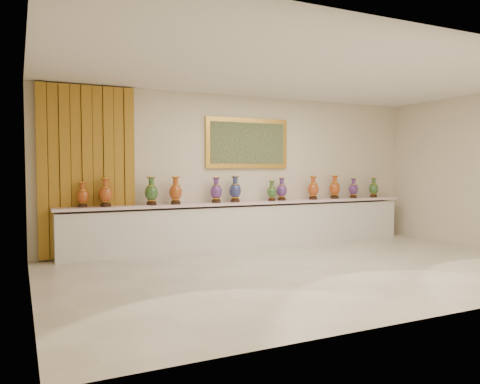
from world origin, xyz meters
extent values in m
plane|color=beige|center=(0.00, 0.00, 0.00)|extent=(8.00, 8.00, 0.00)
plane|color=beige|center=(0.00, 2.50, 1.50)|extent=(8.00, 0.00, 8.00)
plane|color=beige|center=(-4.00, 0.00, 1.50)|extent=(0.00, 5.00, 5.00)
plane|color=white|center=(0.00, 0.00, 3.00)|extent=(8.00, 8.00, 0.00)
cube|color=#B68F27|center=(-3.03, 2.44, 1.50)|extent=(1.64, 0.14, 2.95)
cube|color=gold|center=(0.07, 2.46, 2.06)|extent=(1.80, 0.06, 1.00)
cube|color=black|center=(0.07, 2.42, 2.06)|extent=(1.62, 0.02, 0.82)
cube|color=white|center=(0.00, 2.27, 0.41)|extent=(7.20, 0.42, 0.81)
cube|color=silver|center=(0.00, 2.25, 0.88)|extent=(7.28, 0.48, 0.05)
cylinder|color=#311B0D|center=(-3.13, 2.28, 0.92)|extent=(0.15, 0.15, 0.04)
cone|color=gold|center=(-3.13, 2.28, 0.97)|extent=(0.13, 0.13, 0.03)
ellipsoid|color=maroon|center=(-3.13, 2.28, 1.09)|extent=(0.21, 0.21, 0.25)
cylinder|color=gold|center=(-3.13, 2.28, 1.19)|extent=(0.14, 0.14, 0.01)
cylinder|color=maroon|center=(-3.13, 2.28, 1.25)|extent=(0.08, 0.08, 0.09)
cone|color=maroon|center=(-3.13, 2.28, 1.31)|extent=(0.14, 0.14, 0.03)
cylinder|color=gold|center=(-3.13, 2.28, 1.33)|extent=(0.14, 0.14, 0.01)
cylinder|color=#311B0D|center=(-2.76, 2.23, 0.92)|extent=(0.17, 0.17, 0.05)
cone|color=gold|center=(-2.76, 2.23, 0.98)|extent=(0.15, 0.15, 0.03)
ellipsoid|color=maroon|center=(-2.76, 2.23, 1.12)|extent=(0.29, 0.29, 0.29)
cylinder|color=gold|center=(-2.76, 2.23, 1.24)|extent=(0.16, 0.16, 0.01)
cylinder|color=maroon|center=(-2.76, 2.23, 1.30)|extent=(0.09, 0.09, 0.10)
cone|color=maroon|center=(-2.76, 2.23, 1.37)|extent=(0.16, 0.16, 0.04)
cylinder|color=gold|center=(-2.76, 2.23, 1.39)|extent=(0.16, 0.16, 0.01)
cylinder|color=#311B0D|center=(-1.97, 2.22, 0.93)|extent=(0.18, 0.18, 0.05)
cone|color=gold|center=(-1.97, 2.22, 0.98)|extent=(0.16, 0.16, 0.03)
ellipsoid|color=black|center=(-1.97, 2.22, 1.12)|extent=(0.27, 0.27, 0.30)
cylinder|color=gold|center=(-1.97, 2.22, 1.25)|extent=(0.16, 0.16, 0.01)
cylinder|color=black|center=(-1.97, 2.22, 1.31)|extent=(0.09, 0.09, 0.11)
cone|color=black|center=(-1.97, 2.22, 1.39)|extent=(0.16, 0.16, 0.04)
cylinder|color=gold|center=(-1.97, 2.22, 1.41)|extent=(0.17, 0.17, 0.01)
cylinder|color=#311B0D|center=(-1.51, 2.23, 0.93)|extent=(0.18, 0.18, 0.05)
cone|color=gold|center=(-1.51, 2.23, 0.98)|extent=(0.16, 0.16, 0.03)
ellipsoid|color=maroon|center=(-1.51, 2.23, 1.12)|extent=(0.25, 0.25, 0.29)
cylinder|color=gold|center=(-1.51, 2.23, 1.25)|extent=(0.16, 0.16, 0.01)
cylinder|color=maroon|center=(-1.51, 2.23, 1.31)|extent=(0.09, 0.09, 0.11)
cone|color=maroon|center=(-1.51, 2.23, 1.38)|extent=(0.16, 0.16, 0.04)
cylinder|color=gold|center=(-1.51, 2.23, 1.40)|extent=(0.17, 0.17, 0.01)
cylinder|color=#311B0D|center=(-0.70, 2.26, 0.92)|extent=(0.17, 0.17, 0.05)
cone|color=gold|center=(-0.70, 2.26, 0.98)|extent=(0.15, 0.15, 0.03)
ellipsoid|color=#281154|center=(-0.70, 2.26, 1.11)|extent=(0.30, 0.30, 0.28)
cylinder|color=gold|center=(-0.70, 2.26, 1.23)|extent=(0.16, 0.16, 0.01)
cylinder|color=#281154|center=(-0.70, 2.26, 1.29)|extent=(0.09, 0.09, 0.10)
cone|color=#281154|center=(-0.70, 2.26, 1.36)|extent=(0.16, 0.16, 0.04)
cylinder|color=gold|center=(-0.70, 2.26, 1.38)|extent=(0.16, 0.16, 0.01)
cylinder|color=#311B0D|center=(-0.29, 2.26, 0.93)|extent=(0.18, 0.18, 0.05)
cone|color=gold|center=(-0.29, 2.26, 0.98)|extent=(0.16, 0.16, 0.03)
ellipsoid|color=#0F163E|center=(-0.29, 2.26, 1.12)|extent=(0.26, 0.26, 0.30)
cylinder|color=gold|center=(-0.29, 2.26, 1.25)|extent=(0.16, 0.16, 0.01)
cylinder|color=#0F163E|center=(-0.29, 2.26, 1.31)|extent=(0.09, 0.09, 0.11)
cone|color=#0F163E|center=(-0.29, 2.26, 1.38)|extent=(0.16, 0.16, 0.04)
cylinder|color=gold|center=(-0.29, 2.26, 1.40)|extent=(0.17, 0.17, 0.01)
cylinder|color=#311B0D|center=(0.50, 2.22, 0.92)|extent=(0.14, 0.14, 0.04)
cone|color=gold|center=(0.50, 2.22, 0.97)|extent=(0.13, 0.13, 0.03)
ellipsoid|color=black|center=(0.50, 2.22, 1.08)|extent=(0.25, 0.25, 0.24)
cylinder|color=gold|center=(0.50, 2.22, 1.18)|extent=(0.13, 0.13, 0.01)
cylinder|color=black|center=(0.50, 2.22, 1.23)|extent=(0.08, 0.08, 0.09)
cone|color=black|center=(0.50, 2.22, 1.29)|extent=(0.13, 0.13, 0.03)
cylinder|color=gold|center=(0.50, 2.22, 1.31)|extent=(0.13, 0.13, 0.01)
cylinder|color=#311B0D|center=(0.75, 2.25, 0.92)|extent=(0.16, 0.16, 0.05)
cone|color=gold|center=(0.75, 2.25, 0.97)|extent=(0.14, 0.14, 0.03)
ellipsoid|color=#281154|center=(0.75, 2.25, 1.10)|extent=(0.26, 0.26, 0.27)
cylinder|color=gold|center=(0.75, 2.25, 1.22)|extent=(0.15, 0.15, 0.01)
cylinder|color=#281154|center=(0.75, 2.25, 1.28)|extent=(0.09, 0.09, 0.10)
cone|color=#281154|center=(0.75, 2.25, 1.34)|extent=(0.15, 0.15, 0.04)
cylinder|color=gold|center=(0.75, 2.25, 1.36)|extent=(0.15, 0.15, 0.01)
cylinder|color=#311B0D|center=(1.49, 2.21, 0.92)|extent=(0.17, 0.17, 0.05)
cone|color=gold|center=(1.49, 2.21, 0.98)|extent=(0.15, 0.15, 0.03)
ellipsoid|color=maroon|center=(1.49, 2.21, 1.11)|extent=(0.26, 0.26, 0.29)
cylinder|color=gold|center=(1.49, 2.21, 1.24)|extent=(0.16, 0.16, 0.01)
cylinder|color=maroon|center=(1.49, 2.21, 1.30)|extent=(0.09, 0.09, 0.10)
cone|color=maroon|center=(1.49, 2.21, 1.37)|extent=(0.16, 0.16, 0.04)
cylinder|color=gold|center=(1.49, 2.21, 1.39)|extent=(0.16, 0.16, 0.01)
cylinder|color=#311B0D|center=(2.09, 2.27, 0.92)|extent=(0.18, 0.18, 0.05)
cone|color=gold|center=(2.09, 2.27, 0.98)|extent=(0.16, 0.16, 0.03)
ellipsoid|color=maroon|center=(2.09, 2.27, 1.12)|extent=(0.31, 0.31, 0.29)
cylinder|color=gold|center=(2.09, 2.27, 1.24)|extent=(0.16, 0.16, 0.01)
cylinder|color=maroon|center=(2.09, 2.27, 1.31)|extent=(0.09, 0.09, 0.11)
cone|color=maroon|center=(2.09, 2.27, 1.38)|extent=(0.16, 0.16, 0.04)
cylinder|color=gold|center=(2.09, 2.27, 1.40)|extent=(0.16, 0.16, 0.01)
cylinder|color=#311B0D|center=(2.59, 2.26, 0.92)|extent=(0.15, 0.15, 0.04)
cone|color=gold|center=(2.59, 2.26, 0.97)|extent=(0.13, 0.13, 0.03)
ellipsoid|color=#281154|center=(2.59, 2.26, 1.09)|extent=(0.26, 0.26, 0.25)
cylinder|color=gold|center=(2.59, 2.26, 1.20)|extent=(0.14, 0.14, 0.01)
cylinder|color=#281154|center=(2.59, 2.26, 1.25)|extent=(0.08, 0.08, 0.09)
cone|color=#281154|center=(2.59, 2.26, 1.31)|extent=(0.14, 0.14, 0.03)
cylinder|color=gold|center=(2.59, 2.26, 1.33)|extent=(0.14, 0.14, 0.01)
cylinder|color=#311B0D|center=(3.15, 2.24, 0.92)|extent=(0.16, 0.16, 0.04)
cone|color=gold|center=(3.15, 2.24, 0.97)|extent=(0.14, 0.14, 0.03)
ellipsoid|color=black|center=(3.15, 2.24, 1.09)|extent=(0.26, 0.26, 0.26)
cylinder|color=gold|center=(3.15, 2.24, 1.20)|extent=(0.14, 0.14, 0.01)
cylinder|color=black|center=(3.15, 2.24, 1.26)|extent=(0.08, 0.08, 0.09)
cone|color=black|center=(3.15, 2.24, 1.32)|extent=(0.14, 0.14, 0.03)
cylinder|color=gold|center=(3.15, 2.24, 1.34)|extent=(0.14, 0.14, 0.01)
cube|color=white|center=(-2.08, 2.13, 0.90)|extent=(0.10, 0.06, 0.00)
camera|label=1|loc=(-4.11, -5.99, 1.57)|focal=35.00mm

